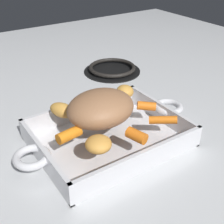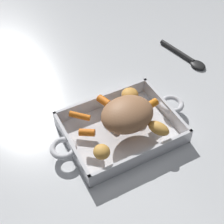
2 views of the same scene
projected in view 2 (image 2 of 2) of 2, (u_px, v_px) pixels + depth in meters
ground_plane at (121, 133)px, 0.93m from camera, size 2.03×2.03×0.00m
roasting_dish at (121, 129)px, 0.92m from camera, size 0.42×0.24×0.05m
pork_roast at (127, 114)px, 0.87m from camera, size 0.15×0.13×0.07m
baby_carrot_center_left at (87, 132)px, 0.86m from camera, size 0.05×0.04×0.02m
baby_carrot_southeast at (104, 101)px, 0.94m from camera, size 0.03×0.05×0.02m
baby_carrot_center_right at (80, 116)px, 0.90m from camera, size 0.06×0.05×0.02m
baby_carrot_northeast at (150, 105)px, 0.92m from camera, size 0.05×0.03×0.02m
potato_golden_small at (130, 94)px, 0.95m from camera, size 0.05×0.05×0.03m
potato_near_roast at (102, 152)px, 0.81m from camera, size 0.05×0.05×0.03m
potato_halved at (159, 128)px, 0.86m from camera, size 0.06×0.07×0.03m
serving_spoon at (186, 57)px, 1.16m from camera, size 0.07×0.21×0.02m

